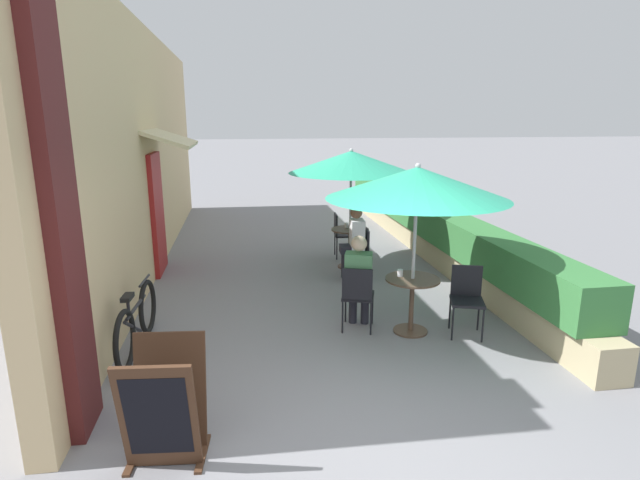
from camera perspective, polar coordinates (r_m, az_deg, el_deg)
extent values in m
plane|color=gray|center=(4.62, 4.65, -21.91)|extent=(120.00, 120.00, 0.00)
cube|color=#D6B784|center=(9.65, -18.98, 9.61)|extent=(0.24, 11.74, 4.20)
cube|color=#4C1919|center=(4.51, -27.68, 4.67)|extent=(0.12, 0.56, 4.20)
cube|color=maroon|center=(9.18, -18.08, 2.87)|extent=(0.08, 0.96, 2.10)
cube|color=beige|center=(8.99, -16.72, 11.11)|extent=(0.78, 1.80, 0.30)
cube|color=tan|center=(10.39, 11.97, -0.17)|extent=(0.44, 10.74, 0.45)
cube|color=#387A3D|center=(10.28, 12.11, 2.56)|extent=(0.60, 10.20, 0.56)
cylinder|color=brown|center=(6.65, 10.28, -10.15)|extent=(0.44, 0.44, 0.02)
cylinder|color=brown|center=(6.52, 10.41, -7.35)|extent=(0.06, 0.06, 0.70)
cylinder|color=brown|center=(6.40, 10.55, -4.44)|extent=(0.69, 0.69, 0.02)
cylinder|color=#B7B7BC|center=(6.31, 10.68, -1.63)|extent=(0.04, 0.04, 2.07)
cone|color=#2DAD84|center=(6.13, 11.05, 6.43)|extent=(2.22, 2.22, 0.38)
sphere|color=#B7B7BC|center=(6.11, 11.14, 8.31)|extent=(0.07, 0.07, 0.07)
cube|color=black|center=(6.50, 4.38, -6.38)|extent=(0.50, 0.50, 0.04)
cube|color=black|center=(6.26, 4.28, -5.16)|extent=(0.37, 0.15, 0.42)
cylinder|color=black|center=(6.74, 6.01, -7.71)|extent=(0.02, 0.02, 0.45)
cylinder|color=black|center=(6.76, 2.94, -7.57)|extent=(0.02, 0.02, 0.45)
cylinder|color=black|center=(6.41, 5.83, -8.89)|extent=(0.02, 0.02, 0.45)
cylinder|color=black|center=(6.43, 2.59, -8.74)|extent=(0.02, 0.02, 0.45)
cylinder|color=#23232D|center=(6.74, 5.16, -7.60)|extent=(0.11, 0.11, 0.47)
cylinder|color=#23232D|center=(6.75, 3.79, -7.53)|extent=(0.11, 0.11, 0.47)
cube|color=#23232D|center=(6.56, 4.46, -5.45)|extent=(0.40, 0.44, 0.12)
cube|color=#4C8456|center=(6.37, 4.42, -3.66)|extent=(0.39, 0.31, 0.50)
sphere|color=beige|center=(6.29, 4.50, -0.39)|extent=(0.20, 0.20, 0.20)
cube|color=black|center=(6.55, 16.47, -6.78)|extent=(0.50, 0.50, 0.04)
cube|color=black|center=(6.65, 16.39, -4.53)|extent=(0.37, 0.15, 0.42)
cylinder|color=black|center=(6.44, 14.92, -9.18)|extent=(0.02, 0.02, 0.45)
cylinder|color=black|center=(6.49, 18.12, -9.23)|extent=(0.02, 0.02, 0.45)
cylinder|color=black|center=(6.77, 14.62, -8.00)|extent=(0.02, 0.02, 0.45)
cylinder|color=black|center=(6.82, 17.66, -8.05)|extent=(0.02, 0.02, 0.45)
cylinder|color=white|center=(6.44, 9.14, -3.73)|extent=(0.07, 0.07, 0.09)
cylinder|color=brown|center=(9.24, 3.40, -3.02)|extent=(0.44, 0.44, 0.02)
cylinder|color=brown|center=(9.14, 3.43, -0.93)|extent=(0.06, 0.06, 0.70)
cylinder|color=brown|center=(9.06, 3.47, 1.20)|extent=(0.69, 0.69, 0.02)
cylinder|color=#B7B7BC|center=(8.99, 3.50, 3.23)|extent=(0.04, 0.04, 2.07)
cone|color=#2DAD84|center=(8.87, 3.58, 8.90)|extent=(2.22, 2.22, 0.38)
sphere|color=#B7B7BC|center=(8.86, 3.60, 10.21)|extent=(0.07, 0.07, 0.07)
cube|color=black|center=(8.47, 4.09, -1.53)|extent=(0.43, 0.43, 0.04)
cube|color=black|center=(8.45, 5.36, -0.12)|extent=(0.06, 0.38, 0.42)
cylinder|color=black|center=(8.68, 2.71, -2.67)|extent=(0.02, 0.02, 0.45)
cylinder|color=black|center=(8.34, 3.03, -3.38)|extent=(0.02, 0.02, 0.45)
cylinder|color=black|center=(8.73, 5.06, -2.61)|extent=(0.02, 0.02, 0.45)
cylinder|color=black|center=(8.39, 5.47, -3.31)|extent=(0.02, 0.02, 0.45)
cylinder|color=#23232D|center=(8.58, 2.79, -2.80)|extent=(0.11, 0.11, 0.47)
cylinder|color=#23232D|center=(8.43, 2.94, -3.11)|extent=(0.11, 0.11, 0.47)
cube|color=#23232D|center=(8.43, 3.50, -1.02)|extent=(0.38, 0.33, 0.12)
cube|color=white|center=(8.39, 4.26, 0.65)|extent=(0.25, 0.36, 0.50)
sphere|color=brown|center=(8.31, 4.17, 3.13)|extent=(0.20, 0.20, 0.20)
cube|color=black|center=(9.78, 2.88, 0.60)|extent=(0.43, 0.43, 0.04)
cube|color=black|center=(9.71, 1.81, 1.78)|extent=(0.06, 0.38, 0.42)
cylinder|color=black|center=(9.69, 4.06, -0.92)|extent=(0.02, 0.02, 0.45)
cylinder|color=black|center=(10.03, 3.75, -0.40)|extent=(0.02, 0.02, 0.45)
cylinder|color=black|center=(9.64, 1.94, -0.97)|extent=(0.02, 0.02, 0.45)
cylinder|color=black|center=(9.98, 1.71, -0.44)|extent=(0.02, 0.02, 0.45)
cylinder|color=white|center=(9.15, 3.06, 1.70)|extent=(0.07, 0.07, 0.09)
torus|color=black|center=(6.78, -19.10, -7.20)|extent=(0.11, 0.69, 0.69)
torus|color=black|center=(5.89, -21.40, -10.66)|extent=(0.11, 0.69, 0.69)
cylinder|color=black|center=(6.27, -20.31, -7.20)|extent=(0.09, 0.78, 0.04)
cylinder|color=black|center=(6.17, -20.59, -9.28)|extent=(0.08, 0.58, 0.38)
cylinder|color=black|center=(5.98, -21.06, -7.21)|extent=(0.04, 0.04, 0.24)
cube|color=black|center=(5.94, -21.16, -6.13)|extent=(0.11, 0.23, 0.05)
cylinder|color=black|center=(6.63, -19.43, -4.39)|extent=(0.06, 0.46, 0.03)
cube|color=#422819|center=(4.52, -16.72, -16.06)|extent=(0.61, 0.29, 0.96)
cube|color=black|center=(4.53, -16.68, -15.72)|extent=(0.50, 0.21, 0.73)
cube|color=#422819|center=(4.19, -18.00, -18.76)|extent=(0.61, 0.29, 0.96)
cube|color=black|center=(4.16, -18.09, -18.67)|extent=(0.50, 0.21, 0.73)
cube|color=#422819|center=(4.56, -13.24, -22.65)|extent=(0.11, 0.48, 0.02)
cube|color=#422819|center=(4.68, -20.40, -22.14)|extent=(0.11, 0.48, 0.02)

